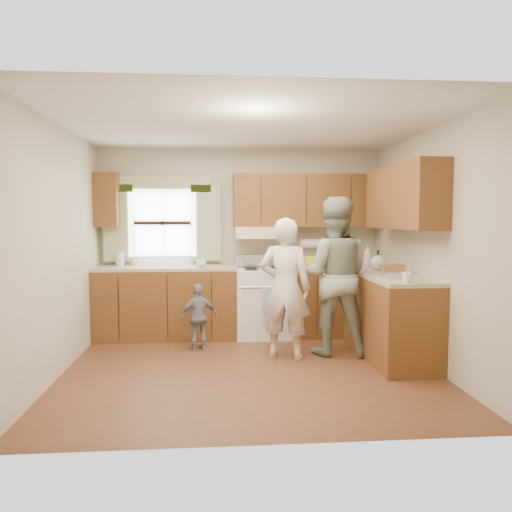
{
  "coord_description": "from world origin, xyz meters",
  "views": [
    {
      "loc": [
        -0.35,
        -5.08,
        1.58
      ],
      "look_at": [
        0.1,
        0.4,
        1.15
      ],
      "focal_mm": 35.0,
      "sensor_mm": 36.0,
      "label": 1
    }
  ],
  "objects": [
    {
      "name": "child",
      "position": [
        -0.55,
        0.81,
        0.39
      ],
      "size": [
        0.5,
        0.34,
        0.79
      ],
      "primitive_type": "imported",
      "rotation": [
        0.0,
        0.0,
        3.5
      ],
      "color": "gray",
      "rests_on": "ground"
    },
    {
      "name": "stove",
      "position": [
        0.3,
        1.44,
        0.47
      ],
      "size": [
        0.76,
        0.67,
        1.07
      ],
      "color": "silver",
      "rests_on": "ground"
    },
    {
      "name": "kitchen_fixtures",
      "position": [
        0.61,
        1.08,
        0.84
      ],
      "size": [
        3.8,
        2.25,
        2.15
      ],
      "color": "#47270F",
      "rests_on": "ground"
    },
    {
      "name": "room",
      "position": [
        0.0,
        0.0,
        1.25
      ],
      "size": [
        3.8,
        3.8,
        3.8
      ],
      "color": "#502B19",
      "rests_on": "ground"
    },
    {
      "name": "woman_left",
      "position": [
        0.42,
        0.39,
        0.79
      ],
      "size": [
        0.66,
        0.54,
        1.58
      ],
      "primitive_type": "imported",
      "rotation": [
        0.0,
        0.0,
        2.82
      ],
      "color": "silver",
      "rests_on": "ground"
    },
    {
      "name": "woman_right",
      "position": [
        1.0,
        0.52,
        0.9
      ],
      "size": [
        0.99,
        0.83,
        1.81
      ],
      "primitive_type": "imported",
      "rotation": [
        0.0,
        0.0,
        2.96
      ],
      "color": "#26452D",
      "rests_on": "ground"
    }
  ]
}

